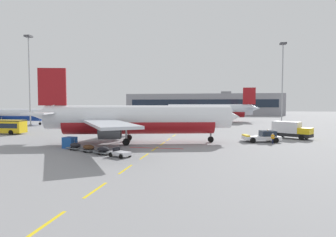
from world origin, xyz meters
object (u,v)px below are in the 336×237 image
(fuel_service_truck, at_px, (290,130))
(apron_light_mast_far, at_px, (283,74))
(apron_light_mast_near, at_px, (29,70))
(airliner_far_right, at_px, (211,111))
(airliner_foreground, at_px, (136,119))
(airliner_far_center, at_px, (9,115))
(pushback_tug, at_px, (263,137))
(baggage_train, at_px, (96,149))
(ground_crew_worker, at_px, (273,138))
(uld_cargo_container, at_px, (70,143))

(fuel_service_truck, distance_m, apron_light_mast_far, 36.64)
(apron_light_mast_near, bearing_deg, airliner_far_right, 32.56)
(airliner_foreground, distance_m, apron_light_mast_near, 50.78)
(apron_light_mast_far, bearing_deg, fuel_service_truck, -98.75)
(airliner_foreground, distance_m, airliner_far_center, 60.28)
(airliner_far_center, xyz_separation_m, fuel_service_truck, (77.18, -21.66, -1.49))
(apron_light_mast_near, bearing_deg, pushback_tug, -20.97)
(fuel_service_truck, xyz_separation_m, apron_light_mast_near, (-66.82, 17.41, 14.39))
(airliner_foreground, relative_size, airliner_far_center, 1.25)
(pushback_tug, height_order, fuel_service_truck, fuel_service_truck)
(fuel_service_truck, xyz_separation_m, apron_light_mast_far, (5.18, 33.62, 13.62))
(fuel_service_truck, bearing_deg, pushback_tug, -134.24)
(airliner_foreground, relative_size, apron_light_mast_near, 1.33)
(airliner_foreground, distance_m, baggage_train, 11.17)
(airliner_far_center, distance_m, fuel_service_truck, 80.17)
(apron_light_mast_near, bearing_deg, baggage_train, -45.80)
(airliner_foreground, height_order, fuel_service_truck, airliner_foreground)
(airliner_far_center, bearing_deg, apron_light_mast_far, 8.26)
(airliner_far_center, height_order, airliner_far_right, airliner_far_right)
(airliner_foreground, distance_m, fuel_service_truck, 28.93)
(airliner_far_center, xyz_separation_m, ground_crew_worker, (72.60, -29.88, -2.17))
(uld_cargo_container, height_order, apron_light_mast_near, apron_light_mast_near)
(airliner_far_center, height_order, fuel_service_truck, airliner_far_center)
(airliner_foreground, bearing_deg, ground_crew_worker, 7.52)
(apron_light_mast_near, relative_size, apron_light_mast_far, 1.06)
(airliner_far_right, relative_size, apron_light_mast_far, 1.44)
(airliner_foreground, height_order, apron_light_mast_far, apron_light_mast_far)
(fuel_service_truck, relative_size, uld_cargo_container, 3.95)
(airliner_far_right, height_order, uld_cargo_container, airliner_far_right)
(uld_cargo_container, relative_size, apron_light_mast_near, 0.07)
(baggage_train, height_order, ground_crew_worker, ground_crew_worker)
(airliner_far_center, height_order, ground_crew_worker, airliner_far_center)
(fuel_service_truck, relative_size, apron_light_mast_near, 0.27)
(pushback_tug, xyz_separation_m, apron_light_mast_near, (-61.01, 23.38, 15.14))
(ground_crew_worker, xyz_separation_m, uld_cargo_container, (-30.05, -9.83, -0.17))
(airliner_foreground, bearing_deg, baggage_train, -102.97)
(airliner_foreground, height_order, airliner_far_center, airliner_foreground)
(fuel_service_truck, bearing_deg, uld_cargo_container, -152.47)
(airliner_far_center, height_order, apron_light_mast_far, apron_light_mast_far)
(pushback_tug, relative_size, fuel_service_truck, 0.91)
(ground_crew_worker, relative_size, apron_light_mast_far, 0.07)
(baggage_train, bearing_deg, airliner_far_right, 79.80)
(airliner_far_center, bearing_deg, baggage_train, -41.84)
(baggage_train, height_order, uld_cargo_container, uld_cargo_container)
(pushback_tug, bearing_deg, airliner_far_center, 158.84)
(pushback_tug, distance_m, ground_crew_worker, 2.57)
(pushback_tug, bearing_deg, airliner_foreground, -166.06)
(pushback_tug, distance_m, fuel_service_truck, 8.36)
(apron_light_mast_near, bearing_deg, ground_crew_worker, -22.38)
(pushback_tug, relative_size, apron_light_mast_far, 0.26)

